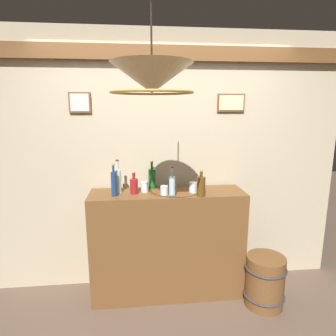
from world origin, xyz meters
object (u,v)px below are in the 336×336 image
liquor_bottle_vodka (114,183)px  liquor_bottle_rye (134,186)px  glass_tumbler_rocks (193,187)px  glass_tumbler_highball (164,190)px  wooden_barrel (265,281)px  liquor_bottle_scotch (152,178)px  glass_tumbler_shot (145,187)px  liquor_bottle_amaro (201,186)px  liquor_bottle_brandy (118,180)px  liquor_bottle_sherry (172,186)px  pendant_lamp (152,79)px

liquor_bottle_vodka → liquor_bottle_rye: 0.20m
glass_tumbler_rocks → glass_tumbler_highball: (-0.28, -0.04, -0.01)m
glass_tumbler_highball → wooden_barrel: 1.31m
liquor_bottle_scotch → glass_tumbler_shot: (-0.08, -0.12, -0.06)m
liquor_bottle_amaro → wooden_barrel: (0.62, -0.13, -0.93)m
glass_tumbler_shot → liquor_bottle_brandy: bearing=-177.8°
liquor_bottle_brandy → liquor_bottle_sherry: 0.53m
liquor_bottle_amaro → glass_tumbler_rocks: 0.15m
glass_tumbler_rocks → liquor_bottle_rye: bearing=178.3°
liquor_bottle_sherry → pendant_lamp: bearing=-107.6°
liquor_bottle_vodka → glass_tumbler_shot: bearing=20.5°
glass_tumbler_shot → pendant_lamp: pendant_lamp is taller
liquor_bottle_vodka → liquor_bottle_amaro: liquor_bottle_vodka is taller
liquor_bottle_amaro → liquor_bottle_brandy: (-0.77, 0.19, 0.03)m
liquor_bottle_scotch → glass_tumbler_highball: liquor_bottle_scotch is taller
liquor_bottle_rye → glass_tumbler_highball: size_ratio=2.38×
liquor_bottle_scotch → glass_tumbler_shot: 0.15m
liquor_bottle_sherry → glass_tumbler_highball: bearing=131.5°
liquor_bottle_scotch → wooden_barrel: bearing=-23.0°
liquor_bottle_amaro → liquor_bottle_brandy: bearing=166.0°
liquor_bottle_vodka → wooden_barrel: (1.42, -0.23, -0.96)m
liquor_bottle_amaro → liquor_bottle_scotch: (-0.44, 0.32, 0.01)m
liquor_bottle_brandy → glass_tumbler_rocks: bearing=-4.8°
liquor_bottle_rye → wooden_barrel: size_ratio=0.40×
liquor_bottle_rye → liquor_bottle_vodka: bearing=-164.1°
glass_tumbler_highball → wooden_barrel: glass_tumbler_highball is taller
glass_tumbler_rocks → liquor_bottle_scotch: bearing=154.3°
liquor_bottle_sherry → liquor_bottle_rye: size_ratio=1.40×
liquor_bottle_vodka → liquor_bottle_scotch: 0.42m
liquor_bottle_vodka → wooden_barrel: liquor_bottle_vodka is taller
liquor_bottle_scotch → pendant_lamp: size_ratio=0.45×
liquor_bottle_scotch → pendant_lamp: (-0.04, -0.97, 0.88)m
liquor_bottle_rye → glass_tumbler_rocks: 0.57m
pendant_lamp → wooden_barrel: (1.09, 0.52, -1.81)m
liquor_bottle_amaro → wooden_barrel: size_ratio=0.49×
liquor_bottle_amaro → liquor_bottle_sherry: (-0.27, 0.01, 0.01)m
liquor_bottle_brandy → glass_tumbler_highball: 0.45m
liquor_bottle_sherry → liquor_bottle_rye: (-0.35, 0.14, -0.03)m
liquor_bottle_scotch → wooden_barrel: (1.05, -0.45, -0.94)m
liquor_bottle_vodka → liquor_bottle_amaro: size_ratio=1.22×
liquor_bottle_sherry → glass_tumbler_highball: 0.12m
liquor_bottle_vodka → liquor_bottle_amaro: (0.80, -0.09, -0.02)m
liquor_bottle_rye → glass_tumbler_highball: bearing=-12.1°
liquor_bottle_scotch → glass_tumbler_shot: liquor_bottle_scotch is taller
liquor_bottle_sherry → glass_tumbler_shot: 0.32m
liquor_bottle_sherry → liquor_bottle_scotch: 0.35m
glass_tumbler_shot → glass_tumbler_rocks: bearing=-8.6°
liquor_bottle_rye → glass_tumbler_rocks: size_ratio=2.00×
liquor_bottle_brandy → wooden_barrel: liquor_bottle_brandy is taller
liquor_bottle_amaro → glass_tumbler_rocks: bearing=110.4°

